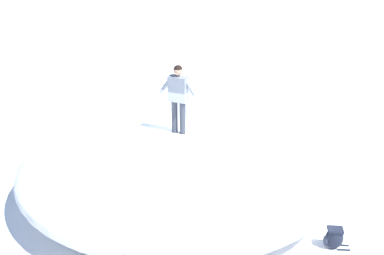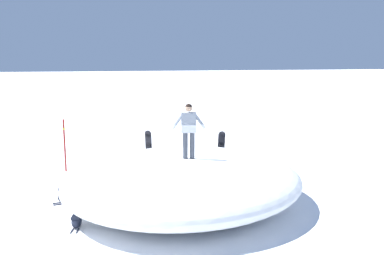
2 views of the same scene
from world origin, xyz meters
name	(u,v)px [view 1 (image 1 of 2)]	position (x,y,z in m)	size (l,w,h in m)	color
ground	(182,190)	(0.00, 0.00, 0.00)	(240.00, 240.00, 0.00)	white
snow_mound	(178,168)	(-0.31, 0.00, 0.76)	(7.23, 6.57, 1.51)	white
snowboarder_standing	(178,94)	(0.01, 0.08, 2.45)	(0.28, 0.98, 1.59)	#333842
backpack_near	(317,189)	(0.73, -3.09, 0.17)	(0.66, 0.32, 0.34)	#1E2333
backpack_far	(334,238)	(-1.20, -3.55, 0.24)	(0.33, 0.56, 0.47)	#1E2333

